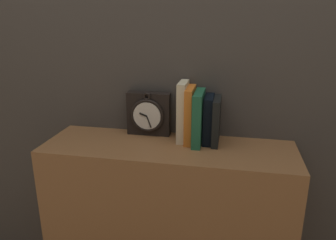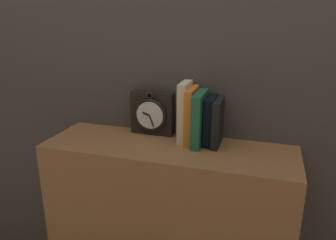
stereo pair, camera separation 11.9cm
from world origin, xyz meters
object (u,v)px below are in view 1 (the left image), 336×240
Objects in this scene: book_slot0_cream at (183,111)px; clock at (149,114)px; book_slot2_green at (198,118)px; book_slot3_black at (209,119)px; book_slot4_black at (216,121)px; book_slot1_orange at (190,115)px.

clock is at bearing 168.22° from book_slot0_cream.
book_slot2_green reaches higher than book_slot3_black.
book_slot4_black is at bearing 9.99° from book_slot2_green.
book_slot4_black is at bearing -4.08° from book_slot0_cream.
book_slot3_black is at bearing 166.93° from book_slot4_black.
book_slot1_orange reaches higher than book_slot4_black.
clock is 0.79× the size of book_slot0_cream.
book_slot2_green is 1.14× the size of book_slot4_black.
book_slot3_black is at bearing -1.32° from book_slot0_cream.
book_slot1_orange is at bearing 161.23° from book_slot2_green.
book_slot0_cream is 0.03m from book_slot1_orange.
book_slot1_orange reaches higher than book_slot3_black.
book_slot1_orange is at bearing -17.94° from book_slot0_cream.
book_slot0_cream is 1.31× the size of book_slot4_black.
clock is at bearing 166.16° from book_slot2_green.
book_slot3_black reaches higher than book_slot4_black.
book_slot0_cream is at bearing 161.62° from book_slot2_green.
book_slot1_orange reaches higher than book_slot2_green.
book_slot3_black is at bearing 5.81° from book_slot1_orange.
book_slot0_cream is at bearing 178.68° from book_slot3_black.
clock is at bearing 167.15° from book_slot1_orange.
book_slot1_orange is 1.17× the size of book_slot3_black.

